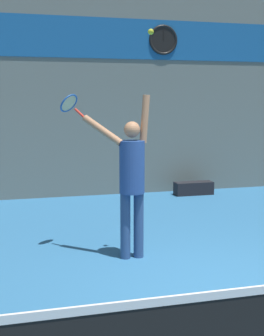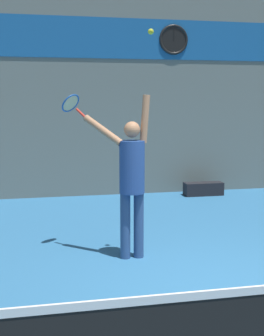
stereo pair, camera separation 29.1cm
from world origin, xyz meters
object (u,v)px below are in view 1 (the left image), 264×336
at_px(tennis_player, 131,176).
at_px(equipment_bag, 194,188).
at_px(tennis_ball, 151,32).
at_px(tennis_racket, 70,104).
at_px(scoreboard_clock, 163,40).

distance_m(tennis_player, equipment_bag, 4.41).
distance_m(tennis_player, tennis_ball, 1.79).
bearing_deg(tennis_racket, tennis_player, -35.78).
relative_size(tennis_racket, equipment_bag, 0.45).
bearing_deg(tennis_racket, scoreboard_clock, 55.05).
xyz_separation_m(tennis_racket, tennis_ball, (0.93, -0.57, 0.88)).
xyz_separation_m(tennis_player, tennis_racket, (-0.70, 0.50, 0.90)).
bearing_deg(scoreboard_clock, tennis_racket, -124.95).
height_order(tennis_racket, tennis_ball, tennis_ball).
height_order(scoreboard_clock, tennis_racket, scoreboard_clock).
bearing_deg(tennis_player, scoreboard_clock, 66.28).
bearing_deg(equipment_bag, tennis_player, -123.14).
distance_m(scoreboard_clock, tennis_racket, 4.53).
height_order(scoreboard_clock, tennis_player, scoreboard_clock).
relative_size(tennis_player, tennis_racket, 5.59).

